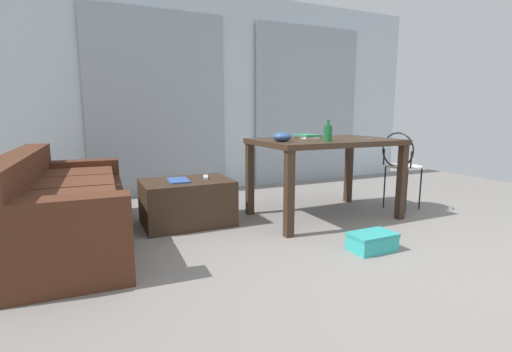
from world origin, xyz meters
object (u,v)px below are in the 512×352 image
object	(u,v)px
couch	(64,208)
craft_table	(325,149)
magazine	(178,180)
tv_remote_primary	(206,177)
coffee_table	(187,202)
scissors	(366,138)
bottle_near	(328,133)
bowl	(282,137)
book_stack	(307,136)
wire_chair	(401,161)
shoebox	(372,242)

from	to	relation	value
couch	craft_table	bearing A→B (deg)	-5.14
magazine	couch	bearing A→B (deg)	-168.84
craft_table	tv_remote_primary	world-z (taller)	craft_table
coffee_table	scissors	distance (m)	1.86
craft_table	scissors	world-z (taller)	scissors
magazine	bottle_near	bearing A→B (deg)	-21.79
bowl	book_stack	bearing A→B (deg)	31.60
coffee_table	bottle_near	xyz separation A→B (m)	(1.14, -0.60, 0.65)
bottle_near	scissors	xyz separation A→B (m)	(0.57, 0.14, -0.07)
scissors	wire_chair	bearing A→B (deg)	-0.00
coffee_table	magazine	distance (m)	0.23
book_stack	scissors	distance (m)	0.58
couch	magazine	bearing A→B (deg)	7.08
coffee_table	shoebox	bearing A→B (deg)	-49.50
wire_chair	shoebox	distance (m)	1.46
craft_table	shoebox	distance (m)	1.15
bottle_near	magazine	bearing A→B (deg)	154.13
coffee_table	shoebox	xyz separation A→B (m)	(1.09, -1.28, -0.14)
couch	craft_table	world-z (taller)	craft_table
bowl	tv_remote_primary	bearing A→B (deg)	141.86
bottle_near	shoebox	xyz separation A→B (m)	(-0.05, -0.68, -0.79)
book_stack	magazine	size ratio (longest dim) A/B	0.88
bottle_near	magazine	size ratio (longest dim) A/B	0.66
coffee_table	bowl	xyz separation A→B (m)	(0.77, -0.43, 0.62)
couch	bowl	size ratio (longest dim) A/B	12.01
tv_remote_primary	scissors	bearing A→B (deg)	-0.81
coffee_table	bottle_near	distance (m)	1.44
bowl	magazine	bearing A→B (deg)	153.48
craft_table	bowl	size ratio (longest dim) A/B	8.13
magazine	shoebox	distance (m)	1.76
bottle_near	tv_remote_primary	distance (m)	1.21
wire_chair	magazine	world-z (taller)	wire_chair
couch	coffee_table	size ratio (longest dim) A/B	2.49
bowl	tv_remote_primary	distance (m)	0.83
coffee_table	shoebox	distance (m)	1.69
book_stack	coffee_table	bearing A→B (deg)	172.57
magazine	craft_table	bearing A→B (deg)	-9.20
coffee_table	bottle_near	world-z (taller)	bottle_near
couch	coffee_table	bearing A→B (deg)	6.85
book_stack	magazine	xyz separation A→B (m)	(-1.29, 0.15, -0.38)
bowl	tv_remote_primary	world-z (taller)	bowl
wire_chair	scissors	size ratio (longest dim) A/B	8.30
coffee_table	bowl	bearing A→B (deg)	-29.07
scissors	craft_table	bearing A→B (deg)	162.59
bowl	shoebox	bearing A→B (deg)	-69.34
book_stack	bowl	bearing A→B (deg)	-148.40
couch	bowl	world-z (taller)	bowl
wire_chair	book_stack	bearing A→B (deg)	163.13
wire_chair	shoebox	world-z (taller)	wire_chair
tv_remote_primary	coffee_table	bearing A→B (deg)	-155.99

